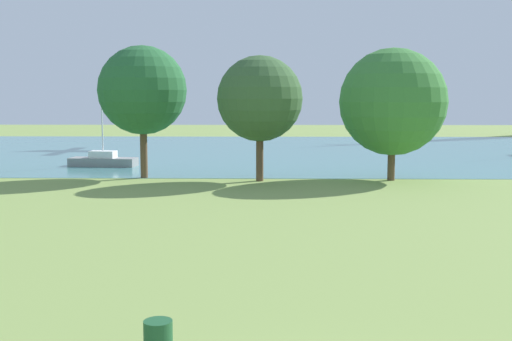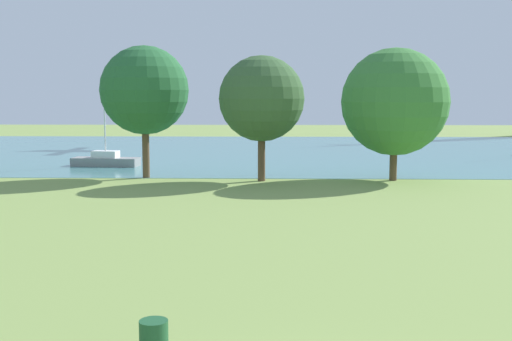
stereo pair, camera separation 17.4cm
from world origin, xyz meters
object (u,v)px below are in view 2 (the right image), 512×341
(litter_bin, at_px, (154,341))
(tree_east_far, at_px, (395,102))
(sailboat_gray, at_px, (106,160))
(tree_west_far, at_px, (262,99))
(tree_west_near, at_px, (145,90))

(litter_bin, bearing_deg, tree_east_far, 70.37)
(sailboat_gray, height_order, tree_west_far, tree_west_far)
(sailboat_gray, distance_m, tree_west_near, 9.12)
(tree_west_far, height_order, tree_east_far, tree_east_far)
(litter_bin, xyz_separation_m, tree_west_far, (1.58, 26.14, 4.49))
(litter_bin, height_order, tree_west_near, tree_west_near)
(tree_west_near, bearing_deg, tree_east_far, -3.14)
(litter_bin, distance_m, tree_east_far, 28.56)
(tree_west_near, relative_size, tree_west_far, 1.09)
(sailboat_gray, relative_size, tree_east_far, 0.69)
(litter_bin, relative_size, sailboat_gray, 0.15)
(tree_east_far, bearing_deg, tree_west_near, 176.86)
(litter_bin, xyz_separation_m, sailboat_gray, (-9.82, 33.81, 0.05))
(sailboat_gray, xyz_separation_m, tree_west_far, (11.40, -7.67, 4.44))
(tree_west_near, bearing_deg, sailboat_gray, 123.38)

